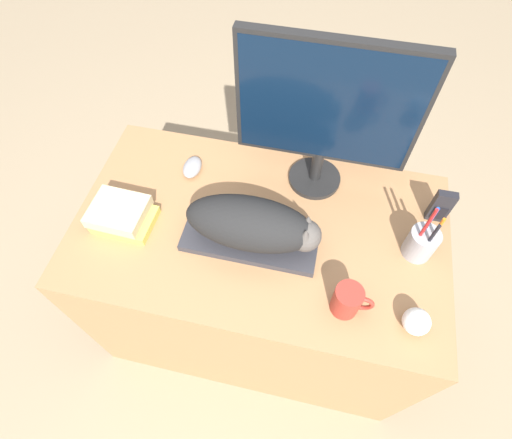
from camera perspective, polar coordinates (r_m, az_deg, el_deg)
name	(u,v)px	position (r m, az deg, el deg)	size (l,w,h in m)	color
ground_plane	(241,387)	(1.78, -2.13, -22.86)	(12.00, 12.00, 0.00)	#998466
desk	(259,279)	(1.53, 0.42, -8.43)	(1.13, 0.65, 0.73)	#9E7047
keyboard	(250,240)	(1.17, -0.85, -2.90)	(0.39, 0.15, 0.02)	#2D2D33
cat	(254,224)	(1.09, -0.22, -0.72)	(0.38, 0.16, 0.15)	black
monitor	(327,111)	(1.12, 10.14, 15.02)	(0.50, 0.17, 0.50)	black
computer_mouse	(192,167)	(1.34, -9.09, 7.40)	(0.06, 0.09, 0.03)	gray
coffee_mug	(348,300)	(1.07, 13.00, -11.20)	(0.11, 0.07, 0.10)	#9E2D23
pen_cup	(421,243)	(1.21, 22.56, -3.06)	(0.08, 0.08, 0.22)	#939399
baseball	(416,322)	(1.12, 21.94, -13.37)	(0.07, 0.07, 0.07)	silver
phone	(441,207)	(1.30, 24.90, 1.69)	(0.06, 0.03, 0.12)	black
book_stack	(121,215)	(1.26, -18.69, 0.64)	(0.19, 0.14, 0.06)	#CCC14C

